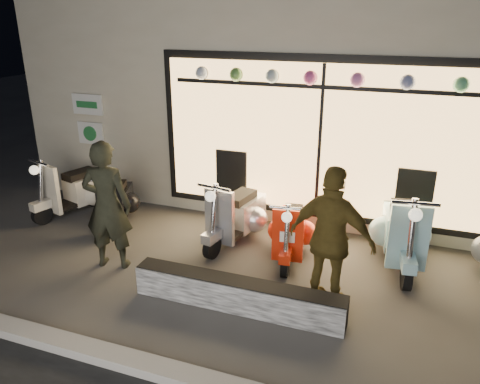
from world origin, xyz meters
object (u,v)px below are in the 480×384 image
(man, at_px, (107,206))
(woman, at_px, (332,240))
(scooter_red, at_px, (291,229))
(scooter_silver, at_px, (239,213))
(graffiti_barrier, at_px, (237,294))

(man, relative_size, woman, 1.03)
(man, bearing_deg, scooter_red, -164.55)
(scooter_silver, distance_m, woman, 2.24)
(scooter_silver, bearing_deg, man, -123.87)
(graffiti_barrier, height_order, scooter_red, scooter_red)
(scooter_red, bearing_deg, man, -159.60)
(graffiti_barrier, relative_size, woman, 1.47)
(scooter_red, distance_m, woman, 1.50)
(scooter_silver, relative_size, woman, 0.83)
(graffiti_barrier, xyz_separation_m, scooter_silver, (-0.66, 1.85, 0.23))
(graffiti_barrier, distance_m, scooter_red, 1.68)
(graffiti_barrier, height_order, scooter_silver, scooter_silver)
(woman, bearing_deg, man, 12.68)
(man, bearing_deg, scooter_silver, -146.95)
(scooter_silver, distance_m, man, 2.09)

